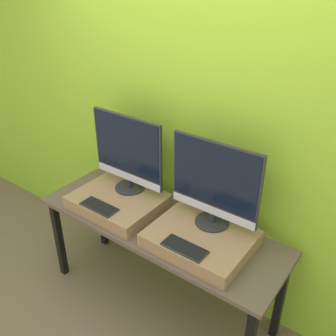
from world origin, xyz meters
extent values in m
plane|color=#756047|center=(0.00, 0.00, 0.00)|extent=(12.00, 12.00, 0.00)
cube|color=#9ED12D|center=(0.00, 0.67, 1.30)|extent=(8.00, 0.04, 2.60)
cube|color=brown|center=(0.00, 0.30, 0.73)|extent=(1.78, 0.60, 0.03)
cube|color=black|center=(-0.83, 0.06, 0.36)|extent=(0.05, 0.05, 0.72)
cube|color=black|center=(-0.83, 0.54, 0.36)|extent=(0.05, 0.05, 0.72)
cube|color=black|center=(0.83, 0.54, 0.36)|extent=(0.05, 0.05, 0.72)
cube|color=#99754C|center=(-0.35, 0.28, 0.79)|extent=(0.61, 0.50, 0.09)
cylinder|color=#282828|center=(-0.35, 0.41, 0.85)|extent=(0.22, 0.22, 0.01)
cylinder|color=#282828|center=(-0.35, 0.41, 0.88)|extent=(0.04, 0.04, 0.06)
cube|color=#282828|center=(-0.35, 0.41, 1.16)|extent=(0.59, 0.02, 0.49)
cube|color=black|center=(-0.35, 0.40, 1.19)|extent=(0.57, 0.00, 0.41)
cube|color=silver|center=(-0.35, 0.40, 0.95)|extent=(0.59, 0.00, 0.06)
cube|color=#2D2D2D|center=(-0.35, 0.10, 0.85)|extent=(0.27, 0.12, 0.01)
cube|color=black|center=(-0.35, 0.10, 0.85)|extent=(0.26, 0.10, 0.00)
cube|color=#99754C|center=(0.35, 0.28, 0.79)|extent=(0.61, 0.50, 0.09)
cylinder|color=#282828|center=(0.35, 0.41, 0.85)|extent=(0.22, 0.22, 0.01)
cylinder|color=#282828|center=(0.35, 0.41, 0.88)|extent=(0.04, 0.04, 0.06)
cube|color=#282828|center=(0.35, 0.41, 1.16)|extent=(0.59, 0.02, 0.49)
cube|color=black|center=(0.35, 0.40, 1.19)|extent=(0.57, 0.00, 0.41)
cube|color=silver|center=(0.35, 0.40, 0.95)|extent=(0.59, 0.00, 0.06)
cube|color=#2D2D2D|center=(0.35, 0.10, 0.85)|extent=(0.27, 0.12, 0.01)
cube|color=black|center=(0.35, 0.10, 0.85)|extent=(0.26, 0.10, 0.00)
camera|label=1|loc=(1.27, -1.31, 2.30)|focal=40.00mm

